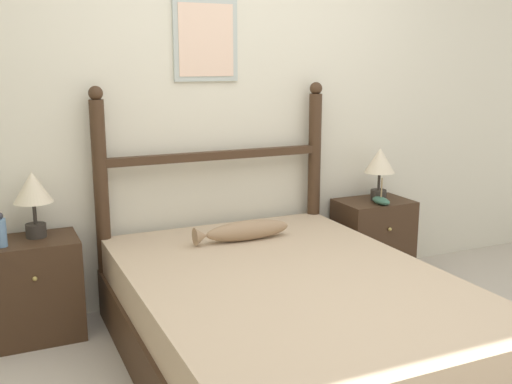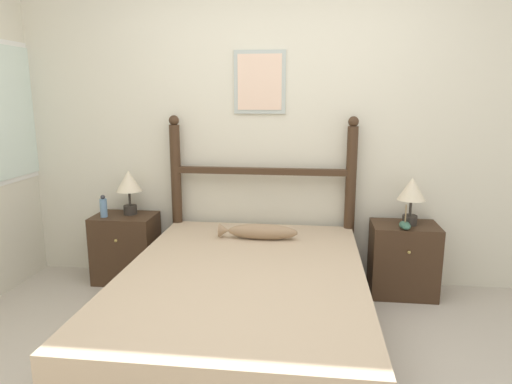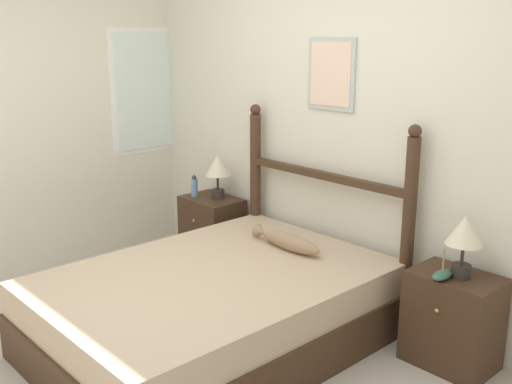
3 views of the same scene
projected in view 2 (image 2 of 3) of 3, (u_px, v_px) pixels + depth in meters
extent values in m
cube|color=beige|center=(277.00, 128.00, 3.69)|extent=(6.40, 0.06, 2.55)
cube|color=#ADB7B2|center=(260.00, 82.00, 3.59)|extent=(0.41, 0.02, 0.49)
cube|color=beige|center=(260.00, 82.00, 3.58)|extent=(0.35, 0.01, 0.43)
cube|color=white|center=(18.00, 112.00, 3.70)|extent=(0.01, 0.84, 1.11)
cube|color=silver|center=(19.00, 112.00, 3.69)|extent=(0.01, 0.76, 1.03)
cube|color=#3D2819|center=(244.00, 322.00, 2.85)|extent=(1.50, 2.09, 0.28)
cube|color=tan|center=(243.00, 286.00, 2.80)|extent=(1.46, 2.05, 0.20)
cylinder|color=#3D2819|center=(177.00, 203.00, 3.80)|extent=(0.08, 0.08, 1.30)
sphere|color=#3D2819|center=(174.00, 120.00, 3.66)|extent=(0.08, 0.08, 0.08)
cylinder|color=#3D2819|center=(350.00, 208.00, 3.63)|extent=(0.08, 0.08, 1.30)
sphere|color=#3D2819|center=(353.00, 122.00, 3.49)|extent=(0.08, 0.08, 0.08)
cube|color=#3D2819|center=(261.00, 171.00, 3.66)|extent=(1.42, 0.06, 0.05)
cube|color=#3D2819|center=(126.00, 248.00, 3.81)|extent=(0.50, 0.35, 0.56)
sphere|color=tan|center=(116.00, 241.00, 3.60)|extent=(0.02, 0.02, 0.02)
cube|color=#3D2819|center=(403.00, 259.00, 3.54)|extent=(0.50, 0.35, 0.56)
sphere|color=tan|center=(409.00, 252.00, 3.33)|extent=(0.02, 0.02, 0.02)
cylinder|color=#2D2823|center=(130.00, 210.00, 3.78)|extent=(0.11, 0.11, 0.08)
cylinder|color=#2D2823|center=(130.00, 198.00, 3.76)|extent=(0.02, 0.02, 0.12)
cone|color=beige|center=(129.00, 181.00, 3.73)|extent=(0.21, 0.21, 0.17)
cylinder|color=#2D2823|center=(410.00, 220.00, 3.47)|extent=(0.11, 0.11, 0.08)
cylinder|color=#2D2823|center=(411.00, 208.00, 3.45)|extent=(0.02, 0.02, 0.12)
cone|color=beige|center=(412.00, 189.00, 3.42)|extent=(0.21, 0.21, 0.17)
cylinder|color=#668CB2|center=(104.00, 208.00, 3.68)|extent=(0.06, 0.06, 0.15)
sphere|color=#333338|center=(103.00, 197.00, 3.66)|extent=(0.04, 0.04, 0.04)
ellipsoid|color=#386651|center=(405.00, 225.00, 3.37)|extent=(0.08, 0.16, 0.05)
cylinder|color=#997F56|center=(406.00, 213.00, 3.35)|extent=(0.01, 0.01, 0.13)
ellipsoid|color=#997A5B|center=(263.00, 232.00, 3.36)|extent=(0.52, 0.12, 0.12)
cone|color=#997A5B|center=(224.00, 230.00, 3.39)|extent=(0.07, 0.10, 0.10)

